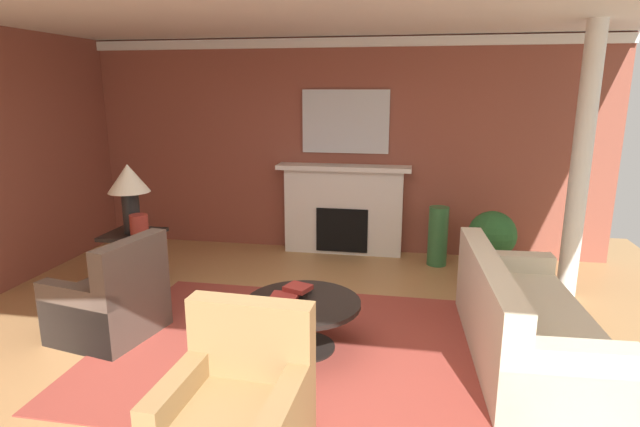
# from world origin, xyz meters

# --- Properties ---
(ground_plane) EXTENTS (8.71, 8.71, 0.00)m
(ground_plane) POSITION_xyz_m (0.00, 0.00, 0.00)
(ground_plane) COLOR tan
(wall_fireplace) EXTENTS (7.30, 0.12, 2.89)m
(wall_fireplace) POSITION_xyz_m (0.00, 3.15, 1.44)
(wall_fireplace) COLOR brown
(wall_fireplace) RESTS_ON ground_plane
(crown_moulding) EXTENTS (7.30, 0.08, 0.12)m
(crown_moulding) POSITION_xyz_m (0.00, 3.07, 2.81)
(crown_moulding) COLOR white
(area_rug) EXTENTS (3.58, 2.60, 0.01)m
(area_rug) POSITION_xyz_m (0.22, 0.15, 0.01)
(area_rug) COLOR #993D33
(area_rug) RESTS_ON ground_plane
(fireplace) EXTENTS (1.80, 0.35, 1.22)m
(fireplace) POSITION_xyz_m (0.19, 2.94, 0.58)
(fireplace) COLOR white
(fireplace) RESTS_ON ground_plane
(mantel_mirror) EXTENTS (1.17, 0.04, 0.84)m
(mantel_mirror) POSITION_xyz_m (0.19, 3.06, 1.79)
(mantel_mirror) COLOR silver
(sofa) EXTENTS (1.00, 2.14, 0.85)m
(sofa) POSITION_xyz_m (2.06, 0.34, 0.30)
(sofa) COLOR beige
(sofa) RESTS_ON ground_plane
(armchair_near_window) EXTENTS (0.94, 0.94, 0.95)m
(armchair_near_window) POSITION_xyz_m (-1.56, 0.09, 0.31)
(armchair_near_window) COLOR brown
(armchair_near_window) RESTS_ON ground_plane
(armchair_facing_fireplace) EXTENTS (0.83, 0.83, 0.95)m
(armchair_facing_fireplace) POSITION_xyz_m (0.13, -1.30, 0.31)
(armchair_facing_fireplace) COLOR #9E7A4C
(armchair_facing_fireplace) RESTS_ON ground_plane
(coffee_table) EXTENTS (1.00, 1.00, 0.45)m
(coffee_table) POSITION_xyz_m (0.22, 0.15, 0.34)
(coffee_table) COLOR black
(coffee_table) RESTS_ON ground_plane
(side_table) EXTENTS (0.56, 0.56, 0.70)m
(side_table) POSITION_xyz_m (-1.86, 1.06, 0.40)
(side_table) COLOR black
(side_table) RESTS_ON ground_plane
(table_lamp) EXTENTS (0.44, 0.44, 0.75)m
(table_lamp) POSITION_xyz_m (-1.86, 1.06, 1.22)
(table_lamp) COLOR black
(table_lamp) RESTS_ON side_table
(vase_on_side_table) EXTENTS (0.19, 0.19, 0.24)m
(vase_on_side_table) POSITION_xyz_m (-1.71, 0.94, 0.82)
(vase_on_side_table) COLOR #9E3328
(vase_on_side_table) RESTS_ON side_table
(vase_tall_corner) EXTENTS (0.25, 0.25, 0.77)m
(vase_tall_corner) POSITION_xyz_m (1.46, 2.64, 0.38)
(vase_tall_corner) COLOR #33703D
(vase_tall_corner) RESTS_ON ground_plane
(book_red_cover) EXTENTS (0.23, 0.17, 0.04)m
(book_red_cover) POSITION_xyz_m (0.06, 0.16, 0.47)
(book_red_cover) COLOR maroon
(book_red_cover) RESTS_ON coffee_table
(book_art_folio) EXTENTS (0.26, 0.25, 0.04)m
(book_art_folio) POSITION_xyz_m (0.15, 0.29, 0.51)
(book_art_folio) COLOR maroon
(book_art_folio) RESTS_ON coffee_table
(potted_plant) EXTENTS (0.56, 0.56, 0.83)m
(potted_plant) POSITION_xyz_m (2.06, 2.22, 0.49)
(potted_plant) COLOR #333333
(potted_plant) RESTS_ON ground_plane
(column_white) EXTENTS (0.20, 0.20, 2.89)m
(column_white) POSITION_xyz_m (2.81, 1.82, 1.44)
(column_white) COLOR white
(column_white) RESTS_ON ground_plane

